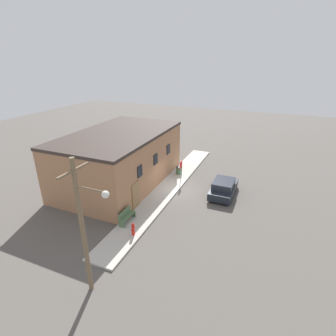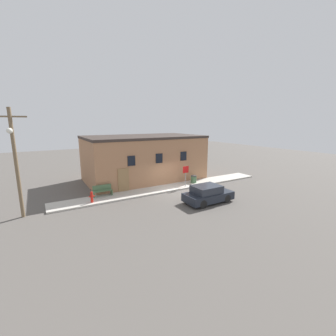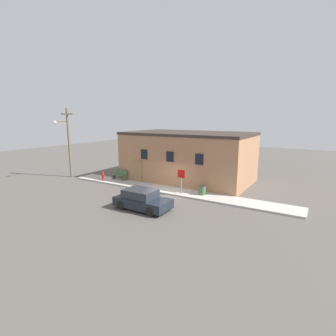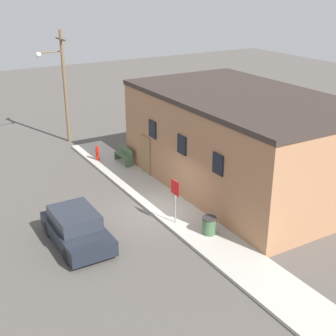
{
  "view_description": "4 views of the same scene",
  "coord_description": "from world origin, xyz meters",
  "px_view_note": "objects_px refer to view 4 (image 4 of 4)",
  "views": [
    {
      "loc": [
        -19.33,
        -7.05,
        10.8
      ],
      "look_at": [
        -0.17,
        1.01,
        2.0
      ],
      "focal_mm": 28.0,
      "sensor_mm": 36.0,
      "label": 1
    },
    {
      "loc": [
        -10.57,
        -16.6,
        6.18
      ],
      "look_at": [
        -0.17,
        1.01,
        2.0
      ],
      "focal_mm": 24.0,
      "sensor_mm": 36.0,
      "label": 2
    },
    {
      "loc": [
        11.06,
        -17.47,
        6.21
      ],
      "look_at": [
        -0.17,
        1.01,
        2.0
      ],
      "focal_mm": 28.0,
      "sensor_mm": 36.0,
      "label": 3
    },
    {
      "loc": [
        16.63,
        -8.95,
        9.94
      ],
      "look_at": [
        -0.17,
        1.01,
        2.0
      ],
      "focal_mm": 50.0,
      "sensor_mm": 36.0,
      "label": 4
    }
  ],
  "objects_px": {
    "bench": "(124,155)",
    "parked_car": "(76,228)",
    "utility_pole": "(63,82)",
    "trash_bin": "(209,225)",
    "fire_hydrant": "(97,153)",
    "stop_sign": "(175,194)"
  },
  "relations": [
    {
      "from": "trash_bin",
      "to": "parked_car",
      "type": "relative_size",
      "value": 0.19
    },
    {
      "from": "fire_hydrant",
      "to": "bench",
      "type": "bearing_deg",
      "value": 46.35
    },
    {
      "from": "fire_hydrant",
      "to": "stop_sign",
      "type": "height_order",
      "value": "stop_sign"
    },
    {
      "from": "fire_hydrant",
      "to": "utility_pole",
      "type": "height_order",
      "value": "utility_pole"
    },
    {
      "from": "stop_sign",
      "to": "utility_pole",
      "type": "bearing_deg",
      "value": -179.1
    },
    {
      "from": "bench",
      "to": "utility_pole",
      "type": "xyz_separation_m",
      "value": [
        -5.61,
        -1.44,
        3.32
      ]
    },
    {
      "from": "fire_hydrant",
      "to": "trash_bin",
      "type": "height_order",
      "value": "fire_hydrant"
    },
    {
      "from": "fire_hydrant",
      "to": "parked_car",
      "type": "xyz_separation_m",
      "value": [
        7.91,
        -4.21,
        0.08
      ]
    },
    {
      "from": "bench",
      "to": "utility_pole",
      "type": "distance_m",
      "value": 6.68
    },
    {
      "from": "fire_hydrant",
      "to": "utility_pole",
      "type": "xyz_separation_m",
      "value": [
        -4.48,
        -0.26,
        3.33
      ]
    },
    {
      "from": "fire_hydrant",
      "to": "trash_bin",
      "type": "bearing_deg",
      "value": 3.74
    },
    {
      "from": "fire_hydrant",
      "to": "stop_sign",
      "type": "bearing_deg",
      "value": -0.37
    },
    {
      "from": "stop_sign",
      "to": "bench",
      "type": "bearing_deg",
      "value": 170.73
    },
    {
      "from": "bench",
      "to": "trash_bin",
      "type": "relative_size",
      "value": 2.09
    },
    {
      "from": "bench",
      "to": "parked_car",
      "type": "bearing_deg",
      "value": -38.43
    },
    {
      "from": "stop_sign",
      "to": "bench",
      "type": "distance_m",
      "value": 7.73
    },
    {
      "from": "stop_sign",
      "to": "utility_pole",
      "type": "relative_size",
      "value": 0.28
    },
    {
      "from": "bench",
      "to": "parked_car",
      "type": "distance_m",
      "value": 8.67
    },
    {
      "from": "stop_sign",
      "to": "trash_bin",
      "type": "relative_size",
      "value": 2.68
    },
    {
      "from": "trash_bin",
      "to": "parked_car",
      "type": "distance_m",
      "value": 5.39
    },
    {
      "from": "parked_car",
      "to": "utility_pole",
      "type": "bearing_deg",
      "value": 162.36
    },
    {
      "from": "fire_hydrant",
      "to": "bench",
      "type": "relative_size",
      "value": 0.57
    }
  ]
}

